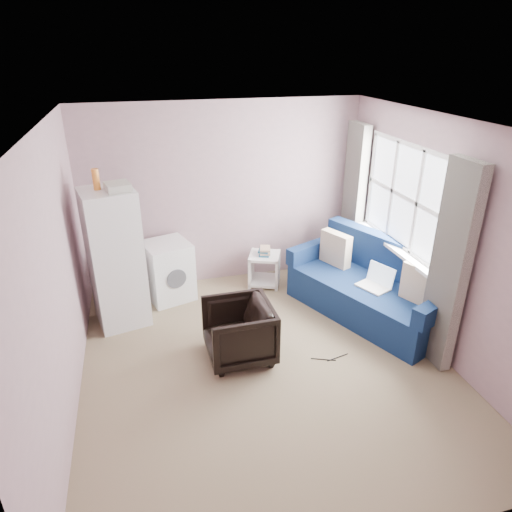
{
  "coord_description": "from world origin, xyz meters",
  "views": [
    {
      "loc": [
        -1.12,
        -3.81,
        3.11
      ],
      "look_at": [
        0.05,
        0.6,
        1.0
      ],
      "focal_mm": 32.0,
      "sensor_mm": 36.0,
      "label": 1
    }
  ],
  "objects": [
    {
      "name": "room",
      "position": [
        0.02,
        0.01,
        1.25
      ],
      "size": [
        3.84,
        4.24,
        2.54
      ],
      "color": "#89765A",
      "rests_on": "ground"
    },
    {
      "name": "armchair",
      "position": [
        -0.25,
        0.19,
        0.36
      ],
      "size": [
        0.66,
        0.7,
        0.72
      ],
      "primitive_type": "imported",
      "rotation": [
        0.0,
        0.0,
        -1.56
      ],
      "color": "black",
      "rests_on": "ground"
    },
    {
      "name": "fridge",
      "position": [
        -1.47,
        1.28,
        0.85
      ],
      "size": [
        0.69,
        0.69,
        1.91
      ],
      "rotation": [
        0.0,
        0.0,
        0.23
      ],
      "color": "silver",
      "rests_on": "ground"
    },
    {
      "name": "washing_machine",
      "position": [
        -0.86,
        1.71,
        0.41
      ],
      "size": [
        0.7,
        0.7,
        0.79
      ],
      "rotation": [
        0.0,
        0.0,
        0.3
      ],
      "color": "silver",
      "rests_on": "ground"
    },
    {
      "name": "side_table",
      "position": [
        0.48,
        1.74,
        0.27
      ],
      "size": [
        0.54,
        0.54,
        0.57
      ],
      "rotation": [
        0.0,
        0.0,
        -0.39
      ],
      "color": "white",
      "rests_on": "ground"
    },
    {
      "name": "sofa",
      "position": [
        1.59,
        0.68,
        0.34
      ],
      "size": [
        1.7,
        2.28,
        0.93
      ],
      "rotation": [
        0.0,
        0.0,
        0.42
      ],
      "color": "navy",
      "rests_on": "ground"
    },
    {
      "name": "window_dressing",
      "position": [
        1.78,
        0.7,
        1.11
      ],
      "size": [
        0.17,
        2.62,
        2.18
      ],
      "color": "white",
      "rests_on": "ground"
    },
    {
      "name": "floor_cables",
      "position": [
        0.71,
        -0.11,
        0.01
      ],
      "size": [
        0.43,
        0.11,
        0.01
      ],
      "rotation": [
        0.0,
        0.0,
        -0.04
      ],
      "color": "black",
      "rests_on": "ground"
    }
  ]
}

